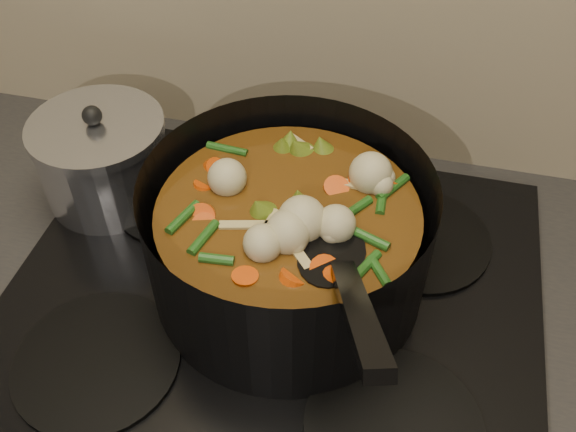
# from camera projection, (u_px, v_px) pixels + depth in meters

# --- Properties ---
(stovetop) EXTENTS (0.62, 0.54, 0.03)m
(stovetop) POSITION_uv_depth(u_px,v_px,m) (271.00, 301.00, 0.76)
(stovetop) COLOR black
(stovetop) RESTS_ON counter
(stockpot) EXTENTS (0.34, 0.42, 0.23)m
(stockpot) POSITION_uv_depth(u_px,v_px,m) (288.00, 239.00, 0.72)
(stockpot) COLOR black
(stockpot) RESTS_ON stovetop
(saucepan) EXTENTS (0.17, 0.17, 0.14)m
(saucepan) POSITION_uv_depth(u_px,v_px,m) (104.00, 159.00, 0.84)
(saucepan) COLOR silver
(saucepan) RESTS_ON stovetop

